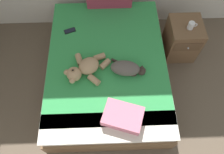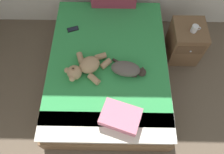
% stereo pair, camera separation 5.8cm
% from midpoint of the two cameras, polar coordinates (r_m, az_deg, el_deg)
% --- Properties ---
extents(bed, '(1.49, 2.00, 0.48)m').
position_cam_midpoint_polar(bed, '(2.80, -0.41, 2.18)').
color(bed, brown).
rests_on(bed, ground_plane).
extents(cat, '(0.42, 0.30, 0.15)m').
position_cam_midpoint_polar(cat, '(2.45, 4.82, 2.11)').
color(cat, '#59514C').
rests_on(cat, bed).
extents(teddy_bear, '(0.54, 0.44, 0.18)m').
position_cam_midpoint_polar(teddy_bear, '(2.46, -6.51, 2.59)').
color(teddy_bear, tan).
rests_on(teddy_bear, bed).
extents(cell_phone, '(0.16, 0.12, 0.01)m').
position_cam_midpoint_polar(cell_phone, '(2.92, -9.87, 12.54)').
color(cell_phone, black).
rests_on(cell_phone, bed).
extents(throw_pillow, '(0.47, 0.39, 0.11)m').
position_cam_midpoint_polar(throw_pillow, '(2.23, 3.08, -10.60)').
color(throw_pillow, '#D1728C').
rests_on(throw_pillow, bed).
extents(nightstand, '(0.42, 0.48, 0.56)m').
position_cam_midpoint_polar(nightstand, '(3.17, 19.49, 8.82)').
color(nightstand, brown).
rests_on(nightstand, ground_plane).
extents(mug, '(0.12, 0.08, 0.09)m').
position_cam_midpoint_polar(mug, '(2.92, 21.84, 11.95)').
color(mug, silver).
rests_on(mug, nightstand).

